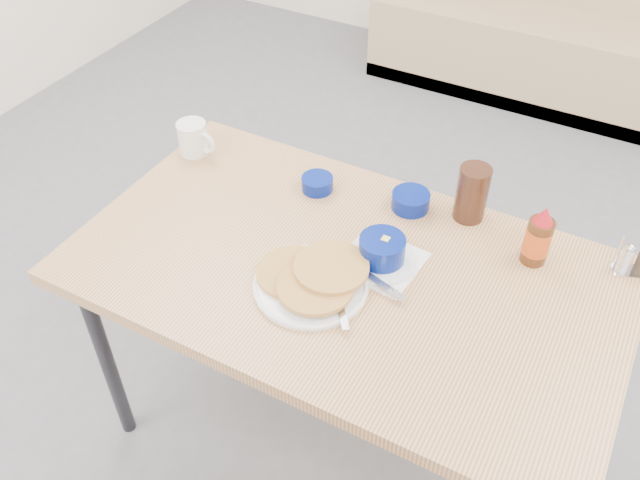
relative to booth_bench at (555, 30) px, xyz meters
The scene contains 11 objects.
booth_bench is the anchor object (origin of this frame).
dining_table 2.56m from the booth_bench, 90.00° to the right, with size 1.40×0.80×0.76m.
pancake_plate 2.67m from the booth_bench, 90.90° to the right, with size 0.30×0.28×0.05m.
coffee_mug 2.43m from the booth_bench, 105.43° to the right, with size 0.13×0.09×0.10m.
grits_setting 2.52m from the booth_bench, 88.31° to the right, with size 0.21×0.22×0.08m.
creamer_bowl 2.34m from the booth_bench, 95.40° to the right, with size 0.09×0.09×0.04m.
butter_bowl 2.28m from the booth_bench, 88.65° to the right, with size 0.11×0.11×0.05m.
amber_tumbler 2.26m from the booth_bench, 84.59° to the right, with size 0.09×0.09×0.16m, color #341B10.
condiment_caddy 2.34m from the booth_bench, 73.81° to the right, with size 0.10×0.08×0.10m.
syrup_bottle 2.37m from the booth_bench, 79.77° to the right, with size 0.07×0.07×0.17m.
sugar_wrapper 2.52m from the booth_bench, 90.78° to the right, with size 0.04×0.02×0.00m, color #D66947.
Camera 1 is at (0.53, -0.86, 1.97)m, focal length 38.00 mm.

